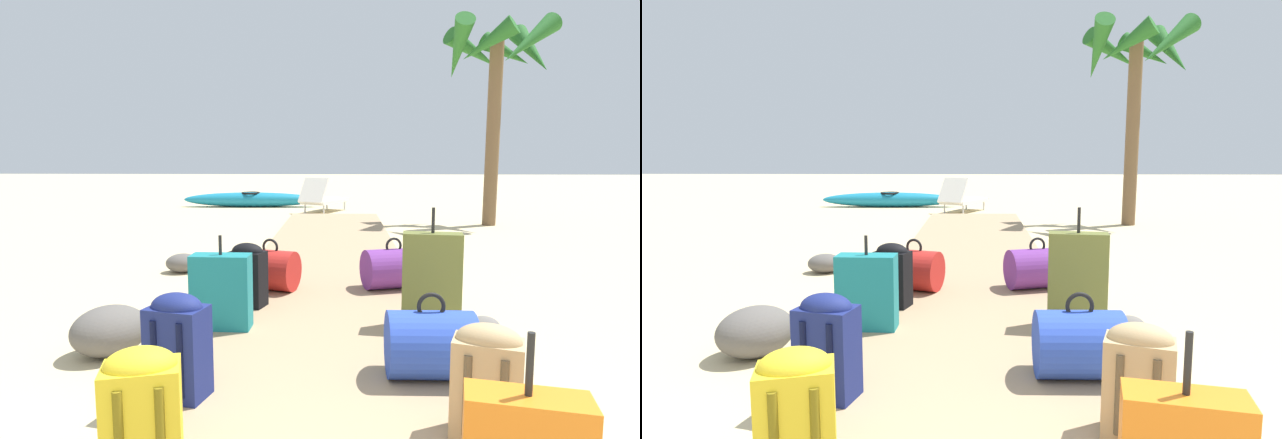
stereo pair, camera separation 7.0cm
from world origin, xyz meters
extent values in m
plane|color=#CCB789|center=(0.00, 4.22, 0.00)|extent=(60.00, 60.00, 0.00)
cube|color=tan|center=(0.00, 5.27, 0.04)|extent=(1.81, 10.54, 0.08)
cube|color=olive|center=(0.81, 3.14, 0.43)|extent=(0.45, 0.23, 0.71)
cylinder|color=black|center=(0.81, 3.14, 0.88)|extent=(0.02, 0.02, 0.19)
cylinder|color=#6B2D84|center=(0.64, 4.28, 0.27)|extent=(0.64, 0.52, 0.38)
torus|color=black|center=(0.64, 4.28, 0.49)|extent=(0.16, 0.07, 0.16)
cube|color=tan|center=(0.79, 1.60, 0.31)|extent=(0.35, 0.28, 0.46)
ellipsoid|color=tan|center=(0.79, 1.60, 0.54)|extent=(0.33, 0.26, 0.15)
cylinder|color=brown|center=(0.69, 1.54, 0.31)|extent=(0.05, 0.05, 0.37)
cylinder|color=brown|center=(0.83, 1.49, 0.31)|extent=(0.05, 0.05, 0.37)
cube|color=gold|center=(-0.64, 1.22, 0.32)|extent=(0.33, 0.27, 0.48)
ellipsoid|color=gold|center=(-0.64, 1.22, 0.56)|extent=(0.32, 0.26, 0.15)
cylinder|color=#6D5E11|center=(-0.54, 1.14, 0.32)|extent=(0.04, 0.04, 0.38)
cylinder|color=black|center=(0.72, 0.92, 0.71)|extent=(0.02, 0.02, 0.20)
cylinder|color=#2847B7|center=(0.65, 2.24, 0.28)|extent=(0.50, 0.40, 0.39)
torus|color=black|center=(0.65, 2.24, 0.50)|extent=(0.16, 0.03, 0.16)
cube|color=#197A7F|center=(-0.75, 3.06, 0.36)|extent=(0.44, 0.21, 0.55)
cylinder|color=black|center=(-0.75, 3.06, 0.70)|extent=(0.02, 0.02, 0.14)
cylinder|color=red|center=(-0.53, 4.17, 0.27)|extent=(0.58, 0.51, 0.38)
torus|color=black|center=(-0.53, 4.17, 0.49)|extent=(0.16, 0.07, 0.16)
cube|color=navy|center=(-0.73, 1.95, 0.33)|extent=(0.34, 0.27, 0.49)
ellipsoid|color=navy|center=(-0.73, 1.95, 0.57)|extent=(0.33, 0.26, 0.15)
cylinder|color=black|center=(-0.82, 1.87, 0.33)|extent=(0.04, 0.04, 0.39)
cylinder|color=black|center=(-0.68, 1.83, 0.33)|extent=(0.04, 0.04, 0.39)
cube|color=black|center=(-0.65, 3.63, 0.31)|extent=(0.34, 0.27, 0.47)
ellipsoid|color=black|center=(-0.65, 3.63, 0.55)|extent=(0.32, 0.26, 0.15)
cylinder|color=black|center=(-0.75, 3.56, 0.31)|extent=(0.05, 0.05, 0.38)
cylinder|color=black|center=(-0.61, 3.52, 0.31)|extent=(0.05, 0.05, 0.38)
cylinder|color=brown|center=(2.99, 9.39, 1.73)|extent=(0.25, 0.34, 3.47)
cone|color=#236023|center=(3.67, 9.52, 3.26)|extent=(0.60, 1.36, 1.15)
cone|color=#236023|center=(3.28, 9.80, 3.30)|extent=(1.07, 0.90, 0.84)
cone|color=#236023|center=(2.71, 9.96, 3.34)|extent=(1.34, 0.89, 0.84)
cone|color=#236023|center=(2.29, 9.39, 3.27)|extent=(0.37, 1.33, 1.14)
cone|color=#236023|center=(2.71, 8.96, 3.31)|extent=(1.09, 0.87, 0.82)
cone|color=#236023|center=(3.38, 8.79, 3.30)|extent=(1.37, 1.06, 1.08)
cube|color=white|center=(-0.22, 11.63, 0.26)|extent=(1.14, 1.52, 0.08)
cube|color=white|center=(-0.48, 11.09, 0.54)|extent=(0.72, 0.63, 0.56)
cylinder|color=silver|center=(-0.20, 12.24, 0.11)|extent=(0.04, 0.04, 0.22)
cylinder|color=silver|center=(0.23, 12.03, 0.11)|extent=(0.04, 0.04, 0.22)
cylinder|color=silver|center=(-0.68, 11.22, 0.11)|extent=(0.04, 0.04, 0.22)
cylinder|color=silver|center=(-0.24, 11.02, 0.11)|extent=(0.04, 0.04, 0.22)
ellipsoid|color=teal|center=(-2.18, 12.72, 0.19)|extent=(3.49, 0.59, 0.38)
torus|color=black|center=(-2.18, 12.72, 0.36)|extent=(0.50, 0.50, 0.05)
ellipsoid|color=#5B5651|center=(-1.44, 2.71, 0.17)|extent=(0.68, 0.68, 0.34)
ellipsoid|color=#5B5651|center=(-1.69, 5.21, 0.11)|extent=(0.42, 0.36, 0.22)
ellipsoid|color=slate|center=(1.19, 3.15, 0.08)|extent=(0.33, 0.29, 0.16)
camera|label=1|loc=(0.13, -0.67, 1.37)|focal=29.39mm
camera|label=2|loc=(0.06, -0.67, 1.37)|focal=29.39mm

